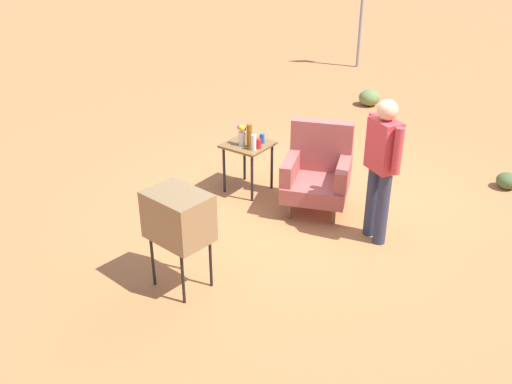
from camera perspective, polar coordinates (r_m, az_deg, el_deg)
The scene contains 13 objects.
ground_plane at distance 7.16m, azimuth 5.80°, elevation -1.50°, with size 60.00×60.00×0.00m, color #B76B3D.
armchair at distance 6.95m, azimuth 6.26°, elevation 2.17°, with size 0.99×1.00×1.06m.
side_table at distance 7.31m, azimuth -0.81°, elevation 4.18°, with size 0.56×0.56×0.66m.
tv_on_stand at distance 5.36m, azimuth -7.82°, elevation -2.50°, with size 0.64×0.50×1.03m.
person_standing at distance 6.19m, azimuth 12.56°, elevation 2.89°, with size 0.50×0.37×1.64m.
road_sign at distance 13.47m, azimuth 10.67°, elevation 18.01°, with size 0.33×0.33×2.44m.
bottle_tall_amber at distance 7.11m, azimuth -0.68°, elevation 5.69°, with size 0.07×0.07×0.30m, color brown.
soda_can_blue at distance 7.27m, azimuth 0.62°, elevation 5.42°, with size 0.07×0.07×0.12m, color blue.
soda_can_red at distance 7.10m, azimuth 0.26°, elevation 4.89°, with size 0.07×0.07×0.12m, color red.
bottle_short_clear at distance 7.04m, azimuth -0.23°, elevation 5.02°, with size 0.06×0.06×0.20m, color silver.
flower_vase at distance 7.17m, azimuth -1.44°, elevation 5.85°, with size 0.15×0.10×0.27m.
shrub_mid at distance 10.98m, azimuth 11.35°, elevation 9.31°, with size 0.39×0.39×0.30m, color olive.
shrub_far at distance 8.25m, azimuth 23.99°, elevation 1.05°, with size 0.28×0.28×0.22m, color #475B33.
Camera 1 is at (3.03, -5.52, 3.41)m, focal length 39.66 mm.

